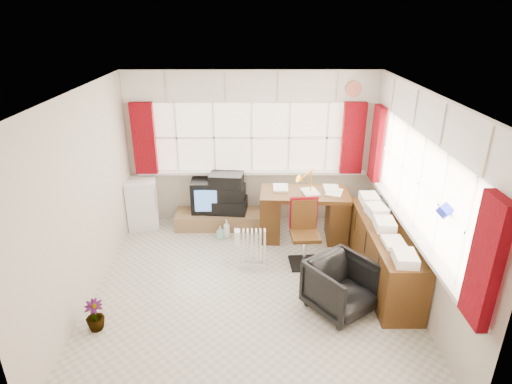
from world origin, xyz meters
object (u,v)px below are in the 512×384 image
Objects in this scene: task_chair at (304,229)px; radiator at (252,252)px; office_chair at (341,286)px; crt_tv at (210,194)px; desk at (304,213)px; mini_fridge at (142,203)px; tv_bench at (219,219)px; credenza at (383,253)px; desk_lamp at (311,176)px.

radiator is (-0.73, -0.16, -0.27)m from task_chair.
crt_tv is (-1.76, 2.30, 0.19)m from office_chair.
office_chair is at bearing -81.82° from desk.
office_chair reaches higher than radiator.
mini_fridge is at bearing 170.95° from desk.
tv_bench is at bearing 164.05° from desk.
desk is 0.69× the size of credenza.
desk_lamp is at bearing 127.54° from credenza.
office_chair is (0.33, -1.08, -0.18)m from task_chair.
task_chair is 0.68× the size of tv_bench.
task_chair reaches higher than desk.
task_chair is 0.79m from radiator.
desk_lamp reaches higher than crt_tv.
desk_lamp is at bearing -22.84° from desk.
tv_bench is at bearing 140.04° from task_chair.
crt_tv is (-0.14, 0.14, 0.39)m from tv_bench.
credenza is at bearing -9.40° from radiator.
desk_lamp is at bearing -9.46° from mini_fridge.
tv_bench is (-2.28, 1.52, -0.27)m from credenza.
desk is at bearing 61.64° from office_chair.
office_chair is 0.87× the size of mini_fridge.
task_chair is 1.60× the size of crt_tv.
task_chair reaches higher than mini_fridge.
credenza reaches higher than crt_tv.
mini_fridge reaches higher than desk.
desk is 1.95× the size of office_chair.
desk_lamp reaches higher than tv_bench.
desk_lamp is 0.56× the size of office_chair.
mini_fridge is (-2.86, 2.19, 0.09)m from office_chair.
desk reaches higher than crt_tv.
office_chair is at bearing -73.07° from task_chair.
desk is at bearing -19.48° from crt_tv.
desk is at bearing 83.73° from task_chair.
credenza is at bearing -52.46° from desk_lamp.
crt_tv reaches higher than radiator.
desk is at bearing 46.55° from radiator.
crt_tv is (-1.58, 0.56, -0.54)m from desk_lamp.
crt_tv is at bearing 160.52° from desk.
task_chair is 1.65× the size of radiator.
credenza is at bearing -24.09° from task_chair.
task_chair is at bearing -39.96° from tv_bench.
credenza reaches higher than tv_bench.
crt_tv is at bearing 90.79° from office_chair.
task_chair is 1.72m from tv_bench.
credenza reaches higher than radiator.
mini_fridge is at bearing 156.48° from task_chair.
credenza is 3.36× the size of crt_tv.
office_chair is 0.36× the size of credenza.
task_chair reaches higher than radiator.
desk_lamp is 0.20× the size of credenza.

